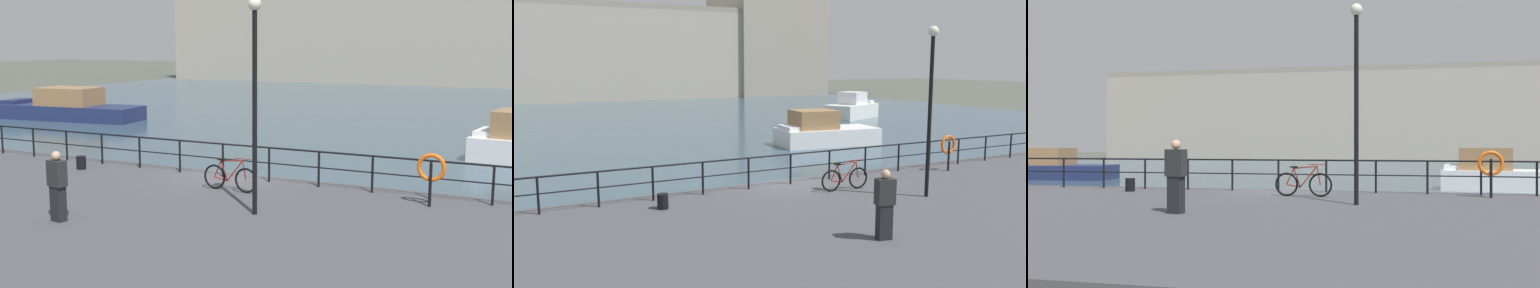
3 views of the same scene
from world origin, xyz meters
The scene contains 10 objects.
ground_plane centered at (0.00, 0.00, 0.00)m, with size 240.00×240.00×0.00m, color #4C5147.
water_basin centered at (0.00, 30.20, 0.01)m, with size 80.00×60.00×0.01m, color #385160.
quay_promenade centered at (0.00, -6.50, 0.37)m, with size 56.00×13.00×0.75m, color #47474C.
moored_cabin_cruiser centered at (-19.49, 13.38, 0.77)m, with size 9.99×4.03×2.06m.
quay_railing centered at (-0.08, -0.75, 1.48)m, with size 25.87×0.07×1.08m.
parked_bicycle centered at (1.06, -2.36, 1.14)m, with size 1.77×0.15×0.98m.
mooring_bollard centered at (-4.93, -1.80, 0.97)m, with size 0.32×0.32×0.44m, color black.
life_ring_stand centered at (6.54, -1.55, 1.72)m, with size 0.75×0.16×1.40m.
quay_lamp_post centered at (2.81, -4.28, 4.05)m, with size 0.32×0.32×5.26m.
standing_person centered at (-1.09, -6.91, 1.61)m, with size 0.49×0.36×1.69m.
Camera 1 is at (9.70, -18.04, 4.97)m, focal length 44.95 mm.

